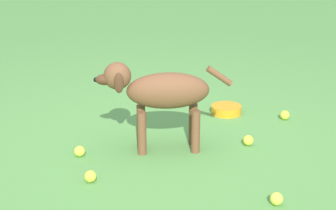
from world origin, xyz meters
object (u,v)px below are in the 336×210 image
(water_bowl, at_px, (226,110))
(tennis_ball_3, at_px, (285,115))
(tennis_ball_0, at_px, (80,151))
(tennis_ball_2, at_px, (276,199))
(dog, at_px, (160,92))
(tennis_ball_1, at_px, (90,176))
(tennis_ball_4, at_px, (248,140))

(water_bowl, bearing_deg, tennis_ball_3, 15.46)
(tennis_ball_0, xyz_separation_m, tennis_ball_2, (1.21, 0.09, 0.00))
(dog, distance_m, tennis_ball_0, 0.59)
(tennis_ball_1, relative_size, tennis_ball_4, 1.00)
(tennis_ball_1, height_order, tennis_ball_3, same)
(tennis_ball_3, relative_size, tennis_ball_4, 1.00)
(tennis_ball_4, relative_size, water_bowl, 0.30)
(tennis_ball_1, bearing_deg, dog, 82.47)
(dog, distance_m, tennis_ball_2, 0.96)
(tennis_ball_1, relative_size, tennis_ball_3, 1.00)
(tennis_ball_3, relative_size, water_bowl, 0.30)
(tennis_ball_4, height_order, water_bowl, tennis_ball_4)
(tennis_ball_2, bearing_deg, tennis_ball_1, -161.71)
(tennis_ball_1, distance_m, tennis_ball_2, 0.99)
(tennis_ball_2, height_order, tennis_ball_3, same)
(dog, bearing_deg, water_bowl, -131.22)
(tennis_ball_3, xyz_separation_m, tennis_ball_4, (-0.02, -0.56, 0.00))
(tennis_ball_3, bearing_deg, tennis_ball_1, -109.75)
(dog, height_order, tennis_ball_0, dog)
(tennis_ball_2, xyz_separation_m, tennis_ball_3, (-0.41, 1.16, 0.00))
(tennis_ball_2, height_order, water_bowl, tennis_ball_2)
(tennis_ball_4, bearing_deg, dog, -141.06)
(tennis_ball_3, bearing_deg, tennis_ball_0, -122.56)
(dog, relative_size, tennis_ball_3, 10.28)
(tennis_ball_0, height_order, water_bowl, tennis_ball_0)
(tennis_ball_1, bearing_deg, tennis_ball_0, 140.85)
(dog, distance_m, tennis_ball_1, 0.66)
(tennis_ball_1, distance_m, tennis_ball_3, 1.56)
(tennis_ball_3, distance_m, water_bowl, 0.42)
(dog, height_order, tennis_ball_4, dog)
(tennis_ball_4, bearing_deg, water_bowl, 130.45)
(dog, bearing_deg, tennis_ball_3, -154.22)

